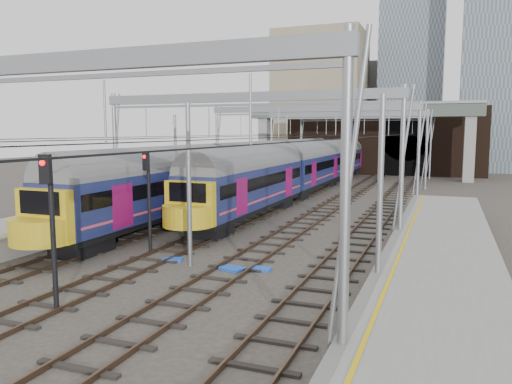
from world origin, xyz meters
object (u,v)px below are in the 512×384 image
at_px(signal_near_centre, 50,215).
at_px(train_main, 330,161).
at_px(signal_near_left, 148,190).
at_px(train_second, 253,168).

bearing_deg(signal_near_centre, train_main, 80.27).
xyz_separation_m(train_main, signal_near_left, (-0.86, -34.87, 0.58)).
bearing_deg(train_second, signal_near_left, -81.68).
xyz_separation_m(train_second, signal_near_left, (3.14, -21.48, 0.55)).
bearing_deg(signal_near_centre, signal_near_left, 90.08).
height_order(train_second, signal_near_left, train_second).
height_order(train_second, signal_near_centre, signal_near_centre).
xyz_separation_m(train_main, signal_near_centre, (0.58, -42.57, 0.69)).
relative_size(train_main, signal_near_left, 13.34).
bearing_deg(signal_near_centre, train_second, 88.41).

